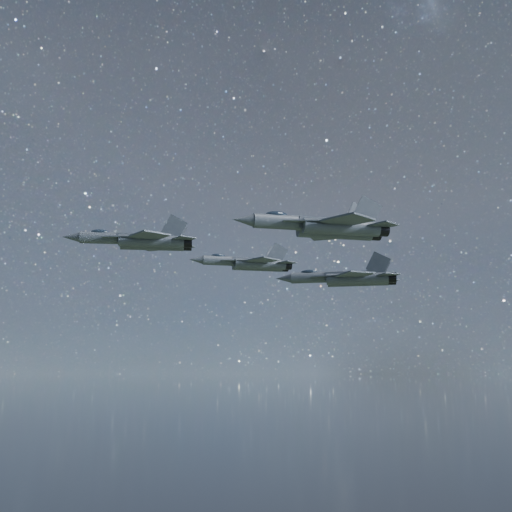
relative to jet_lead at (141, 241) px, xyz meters
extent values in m
cylinder|color=#353C42|center=(-4.41, 0.39, 0.24)|extent=(7.90, 2.32, 1.64)
cone|color=#353C42|center=(-9.44, 0.83, 0.24)|extent=(2.64, 1.69, 1.47)
ellipsoid|color=#1B2530|center=(-5.67, 0.50, 1.02)|extent=(2.59, 1.32, 0.81)
cube|color=#353C42|center=(1.04, -0.09, 0.18)|extent=(8.73, 2.33, 1.37)
cylinder|color=#353C42|center=(1.37, -1.18, -0.29)|extent=(8.95, 2.41, 1.64)
cylinder|color=#353C42|center=(1.55, 0.92, -0.29)|extent=(8.95, 2.41, 1.64)
cylinder|color=black|center=(6.19, -1.60, -0.29)|extent=(1.50, 1.63, 1.52)
cylinder|color=black|center=(6.37, 0.50, -0.29)|extent=(1.50, 1.63, 1.52)
cube|color=#353C42|center=(-2.65, -1.19, 0.11)|extent=(5.58, 2.62, 0.13)
cube|color=#353C42|center=(-2.40, 1.64, 0.11)|extent=(5.56, 1.72, 0.13)
cube|color=#353C42|center=(0.94, -3.67, -0.08)|extent=(5.62, 5.85, 0.21)
cube|color=#353C42|center=(1.56, 3.45, -0.08)|extent=(5.92, 6.02, 0.21)
cube|color=#353C42|center=(5.65, -2.93, -0.08)|extent=(3.30, 3.41, 0.16)
cube|color=#353C42|center=(6.07, 1.90, -0.08)|extent=(3.49, 3.54, 0.16)
cube|color=#353C42|center=(4.38, -1.71, 1.71)|extent=(3.63, 0.78, 3.74)
cube|color=#353C42|center=(4.61, 0.91, 1.71)|extent=(3.67, 0.55, 3.74)
cylinder|color=#353C42|center=(15.42, 21.97, 1.80)|extent=(8.19, 1.82, 1.72)
cone|color=#353C42|center=(10.13, 21.90, 1.80)|extent=(2.67, 1.58, 1.55)
ellipsoid|color=#1B2530|center=(14.10, 21.95, 2.63)|extent=(2.64, 1.19, 0.85)
cube|color=#353C42|center=(21.16, 22.04, 1.75)|extent=(9.07, 1.77, 1.44)
cylinder|color=#353C42|center=(21.62, 20.94, 1.25)|extent=(9.29, 1.84, 1.72)
cylinder|color=#353C42|center=(21.59, 23.15, 1.25)|extent=(9.29, 1.84, 1.72)
cylinder|color=black|center=(26.70, 21.00, 1.25)|extent=(1.45, 1.61, 1.59)
cylinder|color=black|center=(26.67, 23.21, 1.25)|extent=(1.45, 1.61, 1.59)
cube|color=#353C42|center=(17.43, 20.50, 1.67)|extent=(5.86, 2.22, 0.13)
cube|color=#353C42|center=(17.39, 23.48, 1.67)|extent=(5.87, 2.35, 0.13)
cube|color=#353C42|center=(21.43, 18.29, 1.47)|extent=(6.09, 6.26, 0.22)
cube|color=#353C42|center=(21.34, 25.79, 1.47)|extent=(6.05, 6.23, 0.22)
cube|color=#353C42|center=(26.27, 19.56, 1.47)|extent=(3.59, 3.67, 0.17)
cube|color=#353C42|center=(26.21, 24.64, 1.47)|extent=(3.56, 3.65, 0.17)
cube|color=#353C42|center=(24.82, 20.70, 3.35)|extent=(3.84, 0.50, 3.93)
cube|color=#353C42|center=(24.79, 23.46, 3.35)|extent=(3.83, 0.53, 3.93)
cylinder|color=#353C42|center=(15.02, -22.28, -2.17)|extent=(7.57, 1.66, 1.59)
cone|color=#353C42|center=(10.12, -22.32, -2.17)|extent=(2.46, 1.45, 1.43)
ellipsoid|color=#1B2530|center=(13.79, -22.29, -1.40)|extent=(2.44, 1.09, 0.79)
cube|color=#353C42|center=(20.32, -22.23, -2.22)|extent=(8.38, 1.60, 1.33)
cylinder|color=#353C42|center=(20.74, -23.25, -2.68)|extent=(8.59, 1.67, 1.59)
cylinder|color=#353C42|center=(20.72, -21.21, -2.68)|extent=(8.59, 1.67, 1.59)
cylinder|color=black|center=(25.44, -23.21, -2.68)|extent=(1.34, 1.48, 1.47)
cylinder|color=black|center=(25.42, -21.17, -2.68)|extent=(1.34, 1.48, 1.47)
cube|color=#353C42|center=(16.87, -23.64, -2.29)|extent=(5.42, 2.07, 0.12)
cube|color=#353C42|center=(16.84, -20.88, -2.29)|extent=(5.43, 2.16, 0.12)
cube|color=#353C42|center=(20.56, -25.70, -2.47)|extent=(5.63, 5.79, 0.20)
cube|color=#353C42|center=(20.50, -18.76, -2.47)|extent=(5.60, 5.77, 0.20)
cube|color=#353C42|center=(25.04, -24.54, -2.47)|extent=(3.32, 3.39, 0.15)
cube|color=#353C42|center=(25.00, -19.84, -2.47)|extent=(3.30, 3.38, 0.15)
cube|color=#353C42|center=(23.70, -23.48, -0.74)|extent=(3.55, 0.46, 3.63)
cube|color=#353C42|center=(23.68, -20.93, -0.74)|extent=(3.55, 0.48, 3.63)
cylinder|color=#353C42|center=(26.00, 1.44, -4.07)|extent=(7.80, 4.62, 1.64)
cone|color=#353C42|center=(21.36, 3.46, -4.07)|extent=(2.91, 2.36, 1.48)
ellipsoid|color=#1B2530|center=(24.84, 1.94, -3.28)|extent=(2.74, 2.02, 0.81)
cube|color=#353C42|center=(31.02, -0.75, -4.13)|extent=(8.55, 4.90, 1.37)
cylinder|color=#353C42|center=(30.99, -1.89, -4.60)|extent=(8.77, 5.04, 1.64)
cylinder|color=#353C42|center=(31.83, 0.05, -4.60)|extent=(8.77, 5.04, 1.64)
cylinder|color=black|center=(35.43, -3.82, -4.60)|extent=(1.86, 1.94, 1.52)
cylinder|color=black|center=(36.27, -1.89, -4.60)|extent=(1.86, 1.94, 1.52)
cube|color=#353C42|center=(27.17, -0.62, -4.20)|extent=(5.17, 4.06, 0.13)
cube|color=#353C42|center=(28.31, 1.98, -4.20)|extent=(5.60, 2.32, 0.13)
cube|color=#353C42|center=(29.78, -4.12, -4.39)|extent=(4.63, 5.07, 0.21)
cube|color=#353C42|center=(32.65, 2.45, -4.39)|extent=(6.00, 5.86, 0.21)
cube|color=#353C42|center=(34.50, -4.91, -4.39)|extent=(2.70, 2.89, 0.16)
cube|color=#353C42|center=(36.43, -0.47, -4.39)|extent=(3.56, 3.51, 0.16)
cube|color=#353C42|center=(33.68, -3.35, -2.60)|extent=(3.31, 1.88, 3.75)
cube|color=#353C42|center=(34.74, -0.93, -2.60)|extent=(3.53, 1.34, 3.75)
camera|label=1|loc=(-1.51, -82.69, -18.22)|focal=42.00mm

